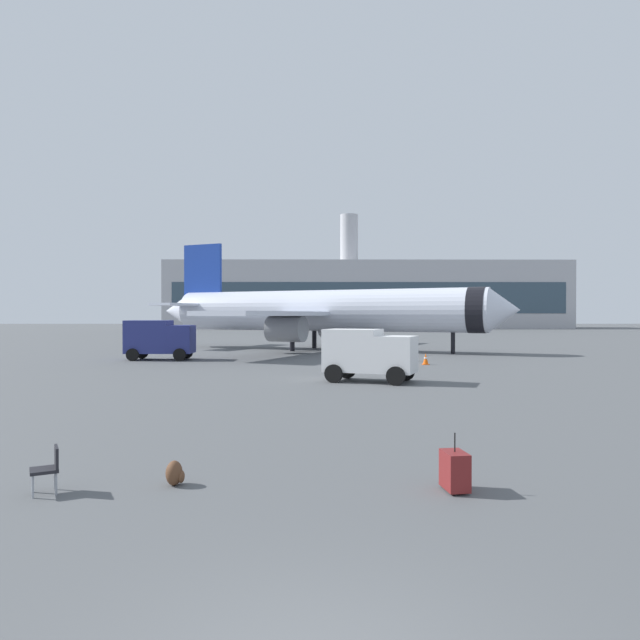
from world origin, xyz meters
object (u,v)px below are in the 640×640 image
Objects in this scene: traveller_backpack at (175,473)px; gate_chair at (49,467)px; airplane_at_gate at (321,311)px; cargo_van at (369,352)px; safety_cone_near at (413,356)px; service_truck at (159,338)px; safety_cone_mid at (426,359)px; rolling_suitcase at (455,470)px.

gate_chair is (-2.23, -0.48, 0.27)m from traveller_backpack.
airplane_at_gate is 70.56× the size of traveller_backpack.
cargo_van reaches higher than safety_cone_near.
cargo_van is (2.17, -25.11, -2.21)m from airplane_at_gate.
airplane_at_gate reaches higher than service_truck.
airplane_at_gate is at bearing 94.93° from cargo_van.
safety_cone_mid reaches higher than traveller_backpack.
airplane_at_gate is at bearing 117.32° from safety_cone_near.
airplane_at_gate reaches higher than safety_cone_near.
cargo_van is 19.20m from gate_chair.
safety_cone_near reaches higher than traveller_backpack.
gate_chair is at bearing -179.41° from rolling_suitcase.
safety_cone_near is at bearing 68.43° from gate_chair.
traveller_backpack is at bearing 175.75° from rolling_suitcase.
service_truck is at bearing -136.78° from airplane_at_gate.
traveller_backpack is at bearing -107.36° from cargo_van.
cargo_van is at bearing -109.08° from safety_cone_near.
safety_cone_mid is 29.89m from gate_chair.
service_truck reaches higher than gate_chair.
service_truck reaches higher than traveller_backpack.
service_truck is at bearing 135.56° from cargo_van.
service_truck reaches higher than safety_cone_near.
service_truck is at bearing 175.86° from safety_cone_near.
airplane_at_gate is 17.21m from safety_cone_mid.
gate_chair is at bearing -97.23° from airplane_at_gate.
safety_cone_near is 31.20m from traveller_backpack.
service_truck is (-11.97, -11.25, -2.05)m from airplane_at_gate.
rolling_suitcase is (0.01, -17.53, -1.06)m from cargo_van.
traveller_backpack is (-5.36, 0.40, -0.16)m from rolling_suitcase.
cargo_van reaches higher than traveller_backpack.
safety_cone_mid is at bearing 65.80° from gate_chair.
rolling_suitcase is at bearing -98.19° from safety_cone_near.
gate_chair is (-7.59, -0.08, 0.11)m from rolling_suitcase.
airplane_at_gate reaches higher than rolling_suitcase.
cargo_van is at bearing 66.70° from gate_chair.
cargo_van is (14.13, -13.86, -0.16)m from service_truck.
safety_cone_near is 0.67× the size of rolling_suitcase.
gate_chair is (-7.58, -17.61, -0.95)m from cargo_van.
gate_chair is (6.55, -31.47, -1.11)m from service_truck.
rolling_suitcase is at bearing -4.25° from traveller_backpack.
rolling_suitcase reaches higher than gate_chair.
safety_cone_mid is (18.80, -4.20, -1.22)m from service_truck.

